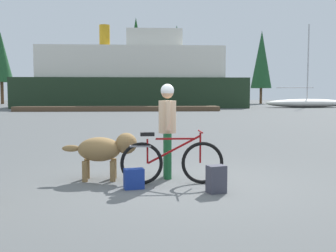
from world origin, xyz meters
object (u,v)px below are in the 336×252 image
person_cyclist (167,121)px  ferry_boat (133,79)px  backpack (216,179)px  bicycle (171,161)px  handbag_pannier (134,179)px  dog (105,149)px  sailboat_moored (307,103)px

person_cyclist → ferry_boat: bearing=92.3°
person_cyclist → backpack: 1.61m
backpack → bicycle: bearing=135.3°
handbag_pannier → ferry_boat: (-0.85, 37.64, 2.88)m
bicycle → handbag_pannier: bearing=-154.5°
person_cyclist → backpack: (0.70, -1.19, -0.83)m
bicycle → handbag_pannier: size_ratio=5.34×
person_cyclist → dog: size_ratio=1.30×
ferry_boat → person_cyclist: bearing=-87.7°
backpack → ferry_boat: bearing=93.2°
person_cyclist → handbag_pannier: (-0.60, -0.84, -0.88)m
dog → sailboat_moored: sailboat_moored is taller
dog → handbag_pannier: (0.53, -0.72, -0.39)m
dog → handbag_pannier: dog is taller
bicycle → backpack: 0.95m
bicycle → ferry_boat: (-1.49, 37.34, 2.65)m
bicycle → sailboat_moored: bearing=64.6°
person_cyclist → ferry_boat: size_ratio=0.07×
dog → ferry_boat: bearing=90.5°
backpack → sailboat_moored: bearing=65.9°
person_cyclist → sailboat_moored: 39.12m
dog → ferry_boat: 37.01m
bicycle → person_cyclist: person_cyclist is taller
handbag_pannier → person_cyclist: bearing=54.5°
sailboat_moored → dog: bearing=-117.2°
bicycle → ferry_boat: 37.47m
person_cyclist → dog: bearing=-174.0°
person_cyclist → ferry_boat: ferry_boat is taller
bicycle → sailboat_moored: 39.59m
person_cyclist → sailboat_moored: sailboat_moored is taller
sailboat_moored → backpack: bearing=-114.1°
dog → sailboat_moored: (18.14, 35.34, -0.07)m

